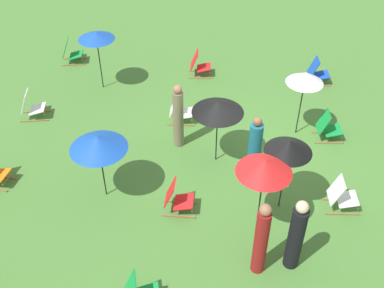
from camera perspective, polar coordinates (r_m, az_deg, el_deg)
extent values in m
plane|color=#477A33|center=(11.84, 5.78, -2.28)|extent=(40.00, 40.00, 0.00)
cube|color=olive|center=(11.06, 17.91, -8.13)|extent=(0.10, 0.76, 0.04)
cube|color=olive|center=(11.35, 17.45, -6.50)|extent=(0.10, 0.76, 0.04)
cube|color=white|center=(11.06, 18.43, -6.40)|extent=(0.51, 0.47, 0.13)
cube|color=white|center=(10.78, 17.20, -5.38)|extent=(0.50, 0.28, 0.57)
cylinder|color=olive|center=(11.16, 19.34, -6.64)|extent=(0.44, 0.06, 0.03)
cube|color=olive|center=(15.03, 1.04, 8.08)|extent=(0.11, 0.76, 0.04)
cube|color=olive|center=(15.41, 1.05, 8.93)|extent=(0.11, 0.76, 0.04)
cube|color=red|center=(15.09, 1.44, 9.33)|extent=(0.52, 0.48, 0.13)
cube|color=red|center=(14.95, 0.29, 10.27)|extent=(0.50, 0.29, 0.57)
cylinder|color=olive|center=(15.13, 2.21, 9.09)|extent=(0.44, 0.07, 0.03)
cube|color=olive|center=(16.22, -14.25, 9.34)|extent=(0.18, 0.75, 0.04)
cube|color=olive|center=(16.60, -14.07, 10.10)|extent=(0.18, 0.75, 0.04)
cube|color=#148C38|center=(16.27, -13.95, 10.52)|extent=(0.55, 0.51, 0.13)
cube|color=#148C38|center=(16.20, -15.17, 11.30)|extent=(0.52, 0.33, 0.57)
cylinder|color=olive|center=(16.27, -13.21, 10.36)|extent=(0.44, 0.11, 0.03)
cube|color=olive|center=(12.88, 16.39, 0.13)|extent=(0.11, 0.76, 0.04)
cube|color=olive|center=(13.21, 16.01, 1.34)|extent=(0.11, 0.76, 0.04)
cube|color=#148C38|center=(12.92, 16.82, 1.61)|extent=(0.52, 0.48, 0.13)
cube|color=#148C38|center=(12.68, 15.75, 2.64)|extent=(0.50, 0.29, 0.57)
cylinder|color=olive|center=(13.02, 17.61, 1.35)|extent=(0.44, 0.07, 0.03)
cube|color=olive|center=(12.97, -1.36, 2.32)|extent=(0.07, 0.76, 0.04)
cube|color=olive|center=(13.32, -1.21, 3.46)|extent=(0.07, 0.76, 0.04)
cube|color=white|center=(12.99, -0.86, 3.78)|extent=(0.50, 0.46, 0.13)
cube|color=white|center=(12.85, -2.21, 4.83)|extent=(0.49, 0.27, 0.57)
cylinder|color=olive|center=(13.02, 0.02, 3.49)|extent=(0.44, 0.05, 0.03)
cube|color=olive|center=(12.29, -22.07, -3.66)|extent=(0.14, 0.76, 0.04)
cylinder|color=olive|center=(11.89, -21.62, -3.99)|extent=(0.44, 0.09, 0.03)
cube|color=olive|center=(13.85, -18.68, 2.70)|extent=(0.19, 0.75, 0.04)
cube|color=olive|center=(14.20, -18.40, 3.76)|extent=(0.19, 0.75, 0.04)
cube|color=white|center=(13.86, -18.35, 4.11)|extent=(0.56, 0.52, 0.13)
cube|color=white|center=(13.79, -19.79, 4.95)|extent=(0.52, 0.34, 0.57)
cylinder|color=olive|center=(13.85, -17.49, 3.93)|extent=(0.44, 0.12, 0.03)
cube|color=olive|center=(15.15, 15.19, 6.88)|extent=(0.12, 0.76, 0.04)
cube|color=olive|center=(15.51, 14.85, 7.76)|extent=(0.12, 0.76, 0.04)
cube|color=#1947B7|center=(15.23, 15.54, 8.11)|extent=(0.53, 0.48, 0.13)
cube|color=#1947B7|center=(15.02, 14.61, 9.06)|extent=(0.50, 0.30, 0.57)
cylinder|color=olive|center=(15.32, 16.23, 7.86)|extent=(0.44, 0.08, 0.03)
cube|color=olive|center=(10.49, -1.66, -8.83)|extent=(0.05, 0.76, 0.04)
cube|color=olive|center=(10.79, -1.39, -7.09)|extent=(0.05, 0.76, 0.04)
cube|color=red|center=(10.44, -1.00, -7.05)|extent=(0.49, 0.44, 0.13)
cube|color=red|center=(10.27, -2.69, -5.86)|extent=(0.48, 0.26, 0.57)
cylinder|color=olive|center=(10.48, 0.10, -7.39)|extent=(0.44, 0.04, 0.03)
cylinder|color=black|center=(9.71, 8.36, -6.30)|extent=(0.03, 0.03, 1.91)
cone|color=red|center=(9.14, 8.84, -2.67)|extent=(1.13, 1.13, 0.32)
cylinder|color=black|center=(11.34, 3.04, 1.43)|extent=(0.03, 0.03, 1.73)
cone|color=black|center=(10.90, 3.18, 4.54)|extent=(1.24, 1.24, 0.29)
cylinder|color=black|center=(10.59, -10.91, -2.84)|extent=(0.03, 0.03, 1.68)
cone|color=#194CB2|center=(10.13, -11.39, 0.16)|extent=(1.26, 1.26, 0.30)
cylinder|color=black|center=(10.25, 11.14, -3.82)|extent=(0.03, 0.03, 1.88)
cone|color=black|center=(9.72, 11.74, -0.27)|extent=(1.00, 1.00, 0.28)
cylinder|color=black|center=(12.51, 13.11, 4.73)|extent=(0.03, 0.03, 1.85)
cone|color=white|center=(12.08, 13.67, 7.88)|extent=(0.95, 0.95, 0.29)
cylinder|color=black|center=(14.40, -11.20, 9.91)|extent=(0.03, 0.03, 1.83)
cone|color=#194CB2|center=(14.02, -11.63, 12.84)|extent=(1.06, 1.06, 0.22)
cylinder|color=#72664C|center=(11.86, -1.68, 3.01)|extent=(0.36, 0.36, 1.61)
sphere|color=#936647|center=(11.34, -1.77, 6.69)|extent=(0.23, 0.23, 0.23)
cylinder|color=black|center=(9.33, 12.52, -11.21)|extent=(0.43, 0.43, 1.55)
sphere|color=beige|center=(8.68, 13.32, -7.50)|extent=(0.24, 0.24, 0.24)
cylinder|color=#195972|center=(11.06, 7.63, -0.83)|extent=(0.32, 0.32, 1.51)
sphere|color=brown|center=(10.54, 8.02, 2.70)|extent=(0.21, 0.21, 0.21)
cylinder|color=maroon|center=(9.10, 8.39, -11.83)|extent=(0.29, 0.29, 1.61)
sphere|color=#936647|center=(8.42, 8.97, -7.95)|extent=(0.23, 0.23, 0.23)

